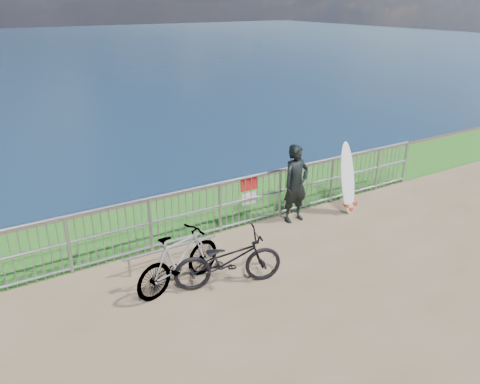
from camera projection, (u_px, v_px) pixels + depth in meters
grass_strip at (216, 208)px, 10.84m from camera, size 120.00×120.00×0.00m
railing at (242, 202)px, 9.76m from camera, size 10.06×0.10×1.13m
surfer at (296, 184)px, 9.94m from camera, size 0.64×0.44×1.71m
surfboard at (348, 181)px, 10.38m from camera, size 0.47×0.42×1.64m
bicycle_near at (228, 260)px, 7.79m from camera, size 1.94×1.13×0.96m
bicycle_far at (179, 260)px, 7.72m from camera, size 1.77×0.91×1.03m
bike_rack at (171, 249)px, 8.45m from camera, size 1.79×0.05×0.37m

